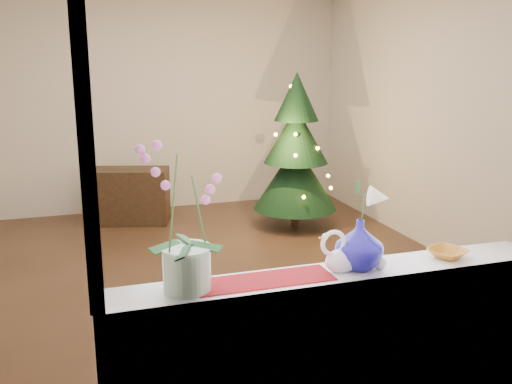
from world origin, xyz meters
TOP-DOWN VIEW (x-y plane):
  - ground at (0.00, 0.00)m, footprint 5.00×5.00m
  - wall_back at (0.00, 2.50)m, footprint 4.50×0.10m
  - wall_front at (0.00, -2.50)m, footprint 4.50×0.10m
  - wall_right at (2.25, 0.00)m, footprint 0.10×5.00m
  - window_apron at (0.00, -2.46)m, footprint 2.20×0.08m
  - windowsill at (0.00, -2.37)m, footprint 2.20×0.26m
  - window_frame at (0.00, -2.47)m, footprint 2.22×0.06m
  - runner at (-0.38, -2.37)m, footprint 0.70×0.20m
  - orchid_pot at (-0.70, -2.37)m, footprint 0.23×0.23m
  - swan at (0.04, -2.37)m, footprint 0.25×0.19m
  - blue_vase at (0.13, -2.36)m, footprint 0.30×0.30m
  - lily at (0.13, -2.36)m, footprint 0.15×0.09m
  - paperweight at (0.22, -2.41)m, footprint 0.07×0.07m
  - amber_dish at (0.63, -2.37)m, footprint 0.20×0.20m
  - xmas_tree at (1.26, 1.24)m, footprint 1.21×1.21m
  - side_table at (-0.52, 1.92)m, footprint 0.94×0.65m

SIDE VIEW (x-z plane):
  - ground at x=0.00m, z-range 0.00..0.00m
  - side_table at x=-0.52m, z-range 0.00..0.64m
  - window_apron at x=0.00m, z-range 0.00..0.88m
  - xmas_tree at x=1.26m, z-range 0.00..1.74m
  - windowsill at x=0.00m, z-range 0.88..0.92m
  - runner at x=-0.38m, z-range 0.92..0.93m
  - amber_dish at x=0.63m, z-range 0.92..0.96m
  - paperweight at x=0.22m, z-range 0.92..0.98m
  - swan at x=0.04m, z-range 0.92..1.12m
  - blue_vase at x=0.13m, z-range 0.92..1.19m
  - orchid_pot at x=-0.70m, z-range 0.92..1.58m
  - lily at x=0.13m, z-range 1.19..1.40m
  - wall_back at x=0.00m, z-range 0.00..2.70m
  - wall_front at x=0.00m, z-range 0.00..2.70m
  - wall_right at x=2.25m, z-range 0.00..2.70m
  - window_frame at x=0.00m, z-range 0.90..2.50m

